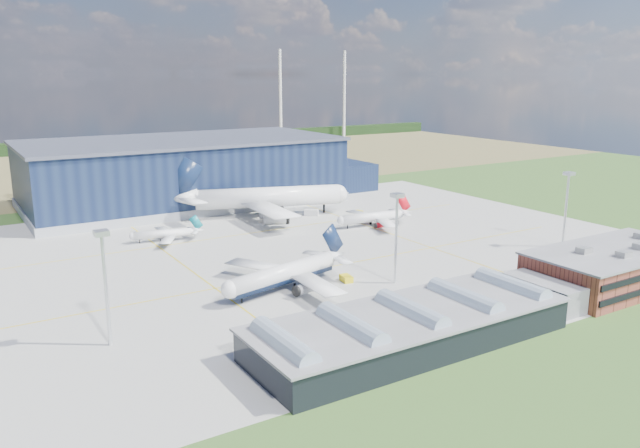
{
  "coord_description": "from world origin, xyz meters",
  "views": [
    {
      "loc": [
        -84.53,
        -146.66,
        51.19
      ],
      "look_at": [
        12.7,
        10.04,
        6.81
      ],
      "focal_mm": 35.0,
      "sensor_mm": 36.0,
      "label": 1
    }
  ],
  "objects": [
    {
      "name": "car_b",
      "position": [
        -4.97,
        -44.64,
        0.53
      ],
      "size": [
        3.41,
        2.19,
        1.06
      ],
      "primitive_type": "imported",
      "rotation": [
        0.0,
        0.0,
        1.21
      ],
      "color": "#99999E",
      "rests_on": "ground"
    },
    {
      "name": "ops_building",
      "position": [
        55.01,
        -60.0,
        4.79
      ],
      "size": [
        46.0,
        23.0,
        10.9
      ],
      "color": "brown",
      "rests_on": "ground"
    },
    {
      "name": "gse_van_a",
      "position": [
        -29.86,
        -40.16,
        1.05
      ],
      "size": [
        5.25,
        3.97,
        2.1
      ],
      "primitive_type": "cube",
      "rotation": [
        0.0,
        0.0,
        1.12
      ],
      "color": "silver",
      "rests_on": "ground"
    },
    {
      "name": "gse_tug_a",
      "position": [
        0.33,
        -22.53,
        0.8
      ],
      "size": [
        2.97,
        4.19,
        1.6
      ],
      "primitive_type": "cube",
      "rotation": [
        0.0,
        0.0,
        -0.17
      ],
      "color": "yellow",
      "rests_on": "ground"
    },
    {
      "name": "farmland",
      "position": [
        0.0,
        220.0,
        0.0
      ],
      "size": [
        600.0,
        220.0,
        0.01
      ],
      "primitive_type": "cube",
      "color": "olive",
      "rests_on": "ground"
    },
    {
      "name": "gse_tug_c",
      "position": [
        48.82,
        40.52,
        0.63
      ],
      "size": [
        2.52,
        3.25,
        1.25
      ],
      "primitive_type": "cube",
      "rotation": [
        0.0,
        0.0,
        0.28
      ],
      "color": "yellow",
      "rests_on": "ground"
    },
    {
      "name": "car_a",
      "position": [
        31.03,
        -46.83,
        0.53
      ],
      "size": [
        3.2,
        1.55,
        1.05
      ],
      "primitive_type": "imported",
      "rotation": [
        0.0,
        0.0,
        1.67
      ],
      "color": "#99999E",
      "rests_on": "ground"
    },
    {
      "name": "glass_concourse",
      "position": [
        -6.45,
        -60.0,
        3.69
      ],
      "size": [
        78.0,
        23.0,
        8.6
      ],
      "color": "black",
      "rests_on": "ground"
    },
    {
      "name": "ground",
      "position": [
        0.0,
        0.0,
        0.0
      ],
      "size": [
        600.0,
        600.0,
        0.0
      ],
      "primitive_type": "plane",
      "color": "#30501E",
      "rests_on": "ground"
    },
    {
      "name": "gse_van_c",
      "position": [
        77.95,
        -46.0,
        1.28
      ],
      "size": [
        5.85,
        4.1,
        2.55
      ],
      "primitive_type": "cube",
      "rotation": [
        0.0,
        0.0,
        1.89
      ],
      "color": "silver",
      "rests_on": "ground"
    },
    {
      "name": "treeline",
      "position": [
        0.0,
        300.0,
        4.0
      ],
      "size": [
        600.0,
        8.0,
        8.0
      ],
      "primitive_type": "cube",
      "color": "black",
      "rests_on": "ground"
    },
    {
      "name": "gse_van_b",
      "position": [
        31.77,
        46.84,
        1.18
      ],
      "size": [
        5.46,
        5.11,
        2.36
      ],
      "primitive_type": "cube",
      "rotation": [
        0.0,
        0.0,
        0.87
      ],
      "color": "silver",
      "rests_on": "ground"
    },
    {
      "name": "light_mast_east",
      "position": [
        75.0,
        -30.0,
        15.43
      ],
      "size": [
        2.6,
        2.6,
        23.0
      ],
      "color": "silver",
      "rests_on": "ground"
    },
    {
      "name": "airliner_widebody",
      "position": [
        18.15,
        55.0,
        10.99
      ],
      "size": [
        85.07,
        84.15,
        21.99
      ],
      "primitive_type": null,
      "rotation": [
        0.0,
        0.0,
        -0.33
      ],
      "color": "white",
      "rests_on": "ground"
    },
    {
      "name": "apron",
      "position": [
        0.0,
        10.0,
        0.03
      ],
      "size": [
        220.0,
        160.0,
        0.08
      ],
      "color": "#A4A49F",
      "rests_on": "ground"
    },
    {
      "name": "airliner_navy",
      "position": [
        -16.48,
        -19.8,
        6.61
      ],
      "size": [
        48.91,
        48.27,
        13.23
      ],
      "primitive_type": null,
      "rotation": [
        0.0,
        0.0,
        3.38
      ],
      "color": "white",
      "rests_on": "ground"
    },
    {
      "name": "hangar",
      "position": [
        2.81,
        94.8,
        11.62
      ],
      "size": [
        145.0,
        62.0,
        26.1
      ],
      "color": "#101B38",
      "rests_on": "ground"
    },
    {
      "name": "airliner_red",
      "position": [
        41.07,
        22.0,
        4.91
      ],
      "size": [
        32.84,
        32.25,
        9.82
      ],
      "primitive_type": null,
      "rotation": [
        0.0,
        0.0,
        3.04
      ],
      "color": "white",
      "rests_on": "ground"
    },
    {
      "name": "airliner_regional",
      "position": [
        -26.54,
        40.0,
        3.82
      ],
      "size": [
        28.09,
        27.71,
        7.64
      ],
      "primitive_type": null,
      "rotation": [
        0.0,
        0.0,
        2.91
      ],
      "color": "white",
      "rests_on": "ground"
    },
    {
      "name": "light_mast_west",
      "position": [
        -60.0,
        -30.0,
        15.43
      ],
      "size": [
        2.6,
        2.6,
        23.0
      ],
      "color": "silver",
      "rests_on": "ground"
    },
    {
      "name": "light_mast_center",
      "position": [
        10.0,
        -30.0,
        15.43
      ],
      "size": [
        2.6,
        2.6,
        23.0
      ],
      "color": "silver",
      "rests_on": "ground"
    },
    {
      "name": "gse_cart_a",
      "position": [
        47.71,
        20.6,
        0.72
      ],
      "size": [
        2.78,
        3.67,
        1.44
      ],
      "primitive_type": "cube",
      "rotation": [
        0.0,
        0.0,
        0.18
      ],
      "color": "silver",
      "rests_on": "ground"
    }
  ]
}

